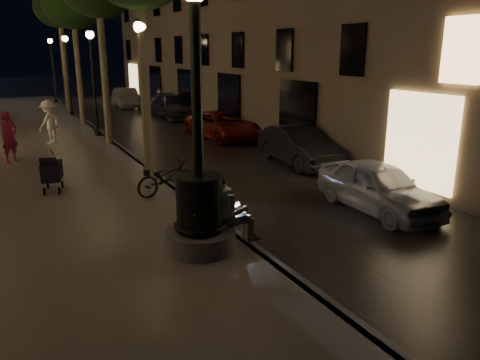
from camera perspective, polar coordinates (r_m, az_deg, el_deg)
ground at (r=21.77m, az=-15.60°, el=4.39°), size 120.00×120.00×0.00m
cobble_lane at (r=22.55m, az=-8.12°, el=5.21°), size 6.00×45.00×0.02m
promenade at (r=21.34m, az=-26.17°, el=3.42°), size 8.00×45.00×0.20m
curb_strip at (r=21.76m, az=-15.62°, el=4.65°), size 0.25×45.00×0.20m
fountain_lamppost at (r=9.05m, az=-4.97°, el=-2.46°), size 1.40×1.40×5.21m
seated_man_laptop at (r=9.37m, az=-1.46°, el=-3.52°), size 1.05×0.36×1.42m
tree_third at (r=26.36m, az=-19.72°, el=19.35°), size 3.00×3.00×7.20m
tree_far at (r=32.32m, az=-21.21°, el=18.88°), size 3.00×3.00×7.50m
lamp_curb_a at (r=14.54m, az=-11.79°, el=12.22°), size 0.36×0.36×4.81m
lamp_curb_b at (r=22.34m, az=-17.54°, el=12.90°), size 0.36×0.36×4.81m
lamp_curb_c at (r=30.25m, az=-20.31°, el=13.18°), size 0.36×0.36×4.81m
lamp_curb_d at (r=38.19m, az=-21.93°, el=13.33°), size 0.36×0.36×4.81m
stroller at (r=13.85m, az=-21.97°, el=0.98°), size 0.66×1.16×1.17m
car_front at (r=12.43m, az=16.51°, el=-0.79°), size 1.64×3.81×1.28m
car_second at (r=16.94m, az=7.23°, el=4.13°), size 1.76×4.24×1.36m
car_third at (r=21.95m, az=-2.11°, el=6.72°), size 2.50×4.72×1.26m
car_rear at (r=29.00m, az=-8.16°, el=8.84°), size 1.92×4.72×1.37m
car_fifth at (r=34.95m, az=-13.68°, el=9.69°), size 1.74×4.27×1.38m
pedestrian_red at (r=18.16m, az=-26.29°, el=4.75°), size 0.78×0.75×1.79m
pedestrian_white at (r=21.24m, az=-22.23°, el=6.56°), size 1.29×1.30×1.80m
bicycle at (r=12.82m, az=-8.91°, el=0.31°), size 1.89×0.99×0.94m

